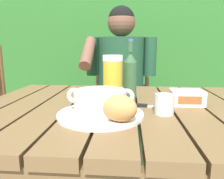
{
  "coord_description": "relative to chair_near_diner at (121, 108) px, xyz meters",
  "views": [
    {
      "loc": [
        0.03,
        -0.82,
        0.95
      ],
      "look_at": [
        -0.03,
        -0.05,
        0.8
      ],
      "focal_mm": 34.45,
      "sensor_mm": 36.0,
      "label": 1
    }
  ],
  "objects": [
    {
      "name": "dining_table",
      "position": [
        0.03,
        -0.86,
        0.16
      ],
      "size": [
        1.13,
        0.85,
        0.73
      ],
      "color": "brown",
      "rests_on": "ground_plane"
    },
    {
      "name": "beer_glass",
      "position": [
        -0.01,
        -0.79,
        0.36
      ],
      "size": [
        0.08,
        0.08,
        0.19
      ],
      "color": "gold",
      "rests_on": "dining_table"
    },
    {
      "name": "table_knife",
      "position": [
        0.13,
        -0.88,
        0.26
      ],
      "size": [
        0.15,
        0.05,
        0.01
      ],
      "color": "silver",
      "rests_on": "dining_table"
    },
    {
      "name": "person_eating",
      "position": [
        -0.0,
        -0.2,
        0.26
      ],
      "size": [
        0.48,
        0.47,
        1.22
      ],
      "color": "#1E4830",
      "rests_on": "ground_plane"
    },
    {
      "name": "serving_plate",
      "position": [
        -0.03,
        -1.01,
        0.27
      ],
      "size": [
        0.28,
        0.28,
        0.01
      ],
      "color": "white",
      "rests_on": "dining_table"
    },
    {
      "name": "bread_roll",
      "position": [
        0.03,
        -1.08,
        0.31
      ],
      "size": [
        0.13,
        0.12,
        0.08
      ],
      "color": "tan",
      "rests_on": "serving_plate"
    },
    {
      "name": "soup_bowl",
      "position": [
        -0.03,
        -1.01,
        0.31
      ],
      "size": [
        0.22,
        0.17,
        0.08
      ],
      "color": "white",
      "rests_on": "serving_plate"
    },
    {
      "name": "chair_near_diner",
      "position": [
        0.0,
        0.0,
        0.0
      ],
      "size": [
        0.46,
        0.45,
        0.93
      ],
      "color": "brown",
      "rests_on": "ground_plane"
    },
    {
      "name": "butter_tub",
      "position": [
        0.29,
        -0.83,
        0.29
      ],
      "size": [
        0.12,
        0.09,
        0.06
      ],
      "color": "white",
      "rests_on": "dining_table"
    },
    {
      "name": "beer_bottle",
      "position": [
        0.06,
        -0.73,
        0.37
      ],
      "size": [
        0.06,
        0.06,
        0.26
      ],
      "color": "#335A37",
      "rests_on": "dining_table"
    },
    {
      "name": "water_glass_small",
      "position": [
        0.18,
        -0.97,
        0.3
      ],
      "size": [
        0.07,
        0.07,
        0.07
      ],
      "color": "silver",
      "rests_on": "dining_table"
    },
    {
      "name": "hedge_backdrop",
      "position": [
        0.13,
        0.87,
        0.74
      ],
      "size": [
        2.79,
        0.9,
        2.42
      ],
      "color": "#2C6929",
      "rests_on": "ground_plane"
    }
  ]
}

